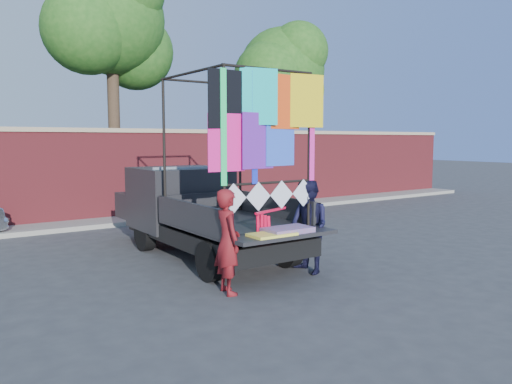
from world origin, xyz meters
TOP-DOWN VIEW (x-y plane):
  - ground at (0.00, 0.00)m, footprint 90.00×90.00m
  - brick_wall at (0.00, 7.00)m, footprint 30.00×0.45m
  - curb at (0.00, 6.30)m, footprint 30.00×1.20m
  - tree_mid at (1.02, 8.12)m, footprint 4.20×3.30m
  - tree_right at (7.52, 8.12)m, footprint 4.20×3.30m
  - pickup_truck at (0.46, 2.05)m, footprint 2.15×5.41m
  - woman at (-0.42, -0.77)m, footprint 0.46×0.62m
  - man at (1.31, -0.58)m, footprint 0.65×0.81m
  - streamer_bundle at (0.35, -0.69)m, footprint 0.80×0.34m

SIDE VIEW (x-z plane):
  - ground at x=0.00m, z-range 0.00..0.00m
  - curb at x=0.00m, z-range 0.00..0.12m
  - woman at x=-0.42m, z-range 0.00..1.57m
  - man at x=1.31m, z-range 0.00..1.61m
  - pickup_truck at x=0.46m, z-range -0.84..2.56m
  - streamer_bundle at x=0.35m, z-range 0.70..1.29m
  - brick_wall at x=0.00m, z-range 0.02..2.63m
  - tree_right at x=7.52m, z-range 1.44..8.06m
  - tree_mid at x=1.02m, z-range 1.83..9.56m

